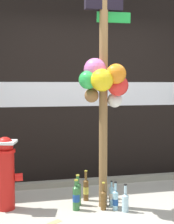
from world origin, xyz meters
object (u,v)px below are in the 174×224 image
(bottle_1, at_px, (105,190))
(bottle_8, at_px, (125,201))
(bottle_6, at_px, (103,199))
(bottle_0, at_px, (115,200))
(bottle_3, at_px, (86,189))
(bottle_5, at_px, (111,196))
(bottle_2, at_px, (78,193))
(fire_hydrant, at_px, (6,171))
(bottle_7, at_px, (76,197))
(bottle_4, at_px, (105,186))
(memorial_post, at_px, (104,75))

(bottle_1, bearing_deg, bottle_8, -69.71)
(bottle_6, height_order, bottle_8, bottle_6)
(bottle_0, bearing_deg, bottle_3, 123.92)
(bottle_0, distance_m, bottle_6, 0.14)
(bottle_5, height_order, bottle_6, bottle_6)
(bottle_3, bearing_deg, bottle_2, -133.90)
(bottle_0, relative_size, bottle_8, 1.03)
(bottle_6, bearing_deg, fire_hydrant, 165.88)
(bottle_0, xyz_separation_m, bottle_1, (-0.05, 0.29, 0.02))
(bottle_7, bearing_deg, fire_hydrant, 164.80)
(bottle_6, xyz_separation_m, bottle_7, (-0.31, 0.06, 0.02))
(bottle_4, height_order, bottle_8, bottle_4)
(bottle_8, bearing_deg, fire_hydrant, 163.49)
(bottle_4, bearing_deg, bottle_1, -107.84)
(bottle_0, relative_size, bottle_7, 0.93)
(bottle_2, height_order, bottle_3, bottle_3)
(bottle_6, distance_m, bottle_7, 0.32)
(fire_hydrant, bearing_deg, bottle_1, -0.91)
(fire_hydrant, distance_m, bottle_8, 1.42)
(memorial_post, height_order, bottle_4, memorial_post)
(bottle_0, height_order, bottle_6, bottle_0)
(bottle_3, xyz_separation_m, bottle_6, (0.13, -0.35, -0.02))
(fire_hydrant, relative_size, bottle_5, 2.76)
(fire_hydrant, bearing_deg, bottle_3, 4.39)
(fire_hydrant, distance_m, bottle_2, 0.89)
(bottle_3, xyz_separation_m, bottle_4, (0.25, 0.03, 0.02))
(fire_hydrant, height_order, bottle_5, fire_hydrant)
(bottle_3, height_order, bottle_4, bottle_4)
(bottle_1, height_order, bottle_8, bottle_1)
(bottle_3, relative_size, bottle_4, 0.92)
(memorial_post, distance_m, bottle_5, 1.43)
(memorial_post, relative_size, bottle_0, 7.99)
(memorial_post, xyz_separation_m, fire_hydrant, (-1.11, 0.23, -1.11))
(bottle_0, distance_m, bottle_8, 0.12)
(bottle_5, relative_size, bottle_8, 0.96)
(fire_hydrant, xyz_separation_m, bottle_6, (1.10, -0.28, -0.32))
(bottle_8, bearing_deg, bottle_4, 101.47)
(memorial_post, xyz_separation_m, bottle_7, (-0.32, 0.02, -1.40))
(bottle_7, height_order, bottle_8, bottle_7)
(bottle_4, relative_size, bottle_8, 1.29)
(bottle_0, bearing_deg, bottle_5, 95.31)
(bottle_0, relative_size, bottle_3, 0.87)
(bottle_1, relative_size, bottle_7, 1.02)
(bottle_7, bearing_deg, bottle_2, 72.03)
(bottle_4, relative_size, bottle_6, 1.27)
(bottle_3, height_order, bottle_5, bottle_3)
(memorial_post, bearing_deg, bottle_1, 70.75)
(bottle_8, bearing_deg, memorial_post, 142.45)
(fire_hydrant, height_order, bottle_8, fire_hydrant)
(fire_hydrant, height_order, bottle_7, fire_hydrant)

